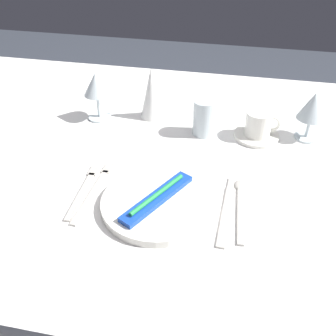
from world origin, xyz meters
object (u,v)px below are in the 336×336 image
Objects in this scene: coffee_cup_left at (259,123)px; spoon_soup at (240,202)px; drink_tumbler at (204,120)px; napkin_folded at (151,93)px; wine_glass_left at (96,87)px; fork_outer at (95,189)px; dinner_knife at (226,211)px; dinner_plate at (157,203)px; fork_inner at (84,189)px; toothbrush_package at (157,197)px; wine_glass_centre at (313,108)px.

spoon_soup is at bearing -95.98° from coffee_cup_left.
napkin_folded reaches higher than drink_tumbler.
fork_outer is at bearing -72.59° from wine_glass_left.
fork_outer is 2.38× the size of coffee_cup_left.
dinner_knife is at bearing -100.19° from coffee_cup_left.
dinner_plate is 1.61× the size of napkin_folded.
napkin_folded reaches higher than wine_glass_left.
fork_inner is 0.51m from coffee_cup_left.
toothbrush_package is 0.88× the size of fork_outer.
toothbrush_package is 1.94× the size of drink_tumbler.
wine_glass_left reaches higher than drink_tumbler.
fork_outer is 1.59× the size of wine_glass_left.
wine_glass_left reaches higher than coffee_cup_left.
spoon_soup is 1.54× the size of wine_glass_centre.
dinner_plate is 0.19m from spoon_soup.
coffee_cup_left is 0.48m from wine_glass_left.
spoon_soup reaches higher than fork_inner.
wine_glass_left reaches higher than dinner_plate.
napkin_folded reaches higher than dinner_plate.
dinner_plate is 0.45m from wine_glass_left.
wine_glass_centre is at bearing 0.51° from wine_glass_left.
toothbrush_package is 1.40× the size of wine_glass_left.
fork_outer is (-0.16, 0.03, -0.01)m from dinner_plate.
wine_glass_centre is 0.61m from wine_glass_left.
drink_tumbler is (0.22, 0.30, 0.04)m from fork_outer.
wine_glass_centre is (0.51, 0.34, 0.09)m from fork_outer.
spoon_soup is 2.07× the size of drink_tumbler.
dinner_plate is 1.24× the size of fork_inner.
napkin_folded is (-0.17, 0.07, 0.03)m from drink_tumbler.
dinner_plate is at bearing -121.96° from coffee_cup_left.
fork_outer is at bearing 177.11° from dinner_knife.
dinner_knife is 1.67× the size of wine_glass_centre.
wine_glass_centre reaches higher than fork_inner.
coffee_cup_left is 0.15m from drink_tumbler.
napkin_folded is at bearing 170.16° from coffee_cup_left.
fork_outer is (-0.16, 0.03, -0.02)m from toothbrush_package.
dinner_knife is 2.40× the size of coffee_cup_left.
dinner_plate is 0.15m from dinner_knife.
dinner_knife is 2.24× the size of drink_tumbler.
dinner_knife is 0.41m from wine_glass_centre.
toothbrush_package is 0.99× the size of fork_inner.
fork_inner is at bearing 172.74° from toothbrush_package.
spoon_soup is 0.46m from napkin_folded.
toothbrush_package is 1.28× the size of napkin_folded.
dinner_plate is at bearing -100.27° from drink_tumbler.
dinner_plate reaches higher than fork_inner.
napkin_folded reaches higher than toothbrush_package.
wine_glass_centre is at bearing 6.58° from drink_tumbler.
dinner_plate is at bearing -9.86° from fork_outer.
toothbrush_package is at bearing -133.73° from wine_glass_centre.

